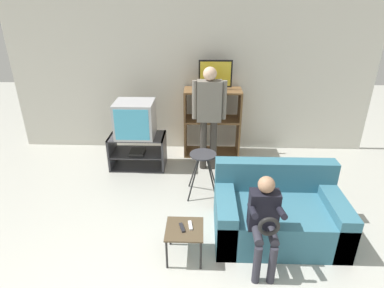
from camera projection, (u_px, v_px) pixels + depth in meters
The scene contains 12 objects.
wall_back at pixel (191, 80), 5.69m from camera, with size 6.40×0.06×2.60m.
tv_stand at pixel (138, 151), 5.38m from camera, with size 0.91×0.51×0.56m.
television_main at pixel (135, 119), 5.15m from camera, with size 0.61×0.54×0.58m.
media_shelf at pixel (212, 122), 5.69m from camera, with size 0.98×0.45×1.20m.
television_flat at pixel (215, 76), 5.37m from camera, with size 0.56×0.20×0.49m.
folding_stool at pixel (203, 161), 4.49m from camera, with size 0.44×0.41×0.66m.
snack_table at pixel (184, 232), 3.45m from camera, with size 0.40×0.40×0.38m.
remote_control_black at pixel (182, 228), 3.43m from camera, with size 0.04×0.14×0.02m, color #232328.
remote_control_white at pixel (190, 225), 3.46m from camera, with size 0.04×0.14×0.02m, color silver.
couch at pixel (277, 214), 3.82m from camera, with size 1.47×0.93×0.83m.
person_standing_adult at pixel (209, 109), 5.00m from camera, with size 0.53×0.21×1.70m.
person_seated_child at pixel (264, 218), 3.21m from camera, with size 0.33×0.43×1.05m.
Camera 1 is at (0.20, -1.53, 2.64)m, focal length 30.00 mm.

